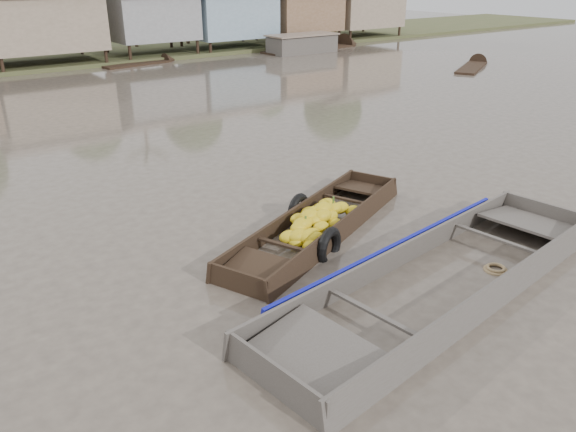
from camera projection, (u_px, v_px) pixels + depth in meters
ground at (313, 258)px, 11.67m from camera, size 120.00×120.00×0.00m
riverbank at (38, 11)px, 35.57m from camera, size 120.00×12.47×10.22m
banana_boat at (316, 225)px, 12.67m from camera, size 6.38×3.80×0.90m
viewer_boat at (441, 284)px, 10.53m from camera, size 8.80×3.20×0.69m
distant_boats at (222, 58)px, 36.33m from camera, size 46.88×15.75×1.38m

